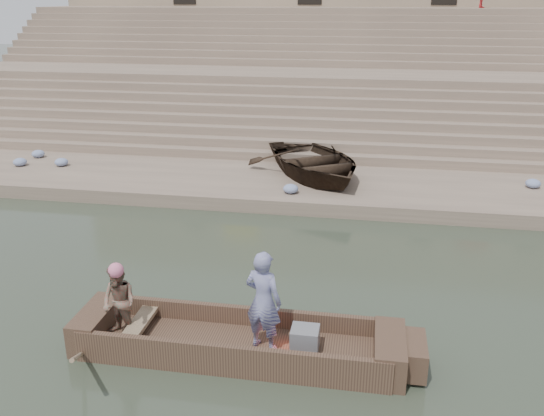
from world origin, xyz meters
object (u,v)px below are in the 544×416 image
(standing_man, at_px, (263,301))
(television, at_px, (304,339))
(rowing_man, at_px, (119,302))
(beached_rowboat, at_px, (314,161))
(main_rowboat, at_px, (237,348))

(standing_man, xyz_separation_m, television, (0.68, 0.05, -0.68))
(standing_man, bearing_deg, television, -157.42)
(standing_man, distance_m, rowing_man, 2.48)
(beached_rowboat, bearing_deg, television, -115.66)
(television, distance_m, beached_rowboat, 9.34)
(standing_man, xyz_separation_m, rowing_man, (-2.47, -0.10, -0.21))
(standing_man, xyz_separation_m, beached_rowboat, (-0.14, 9.35, -0.21))
(rowing_man, xyz_separation_m, beached_rowboat, (2.34, 9.44, 0.00))
(main_rowboat, distance_m, beached_rowboat, 9.33)
(standing_man, relative_size, rowing_man, 1.32)
(standing_man, bearing_deg, rowing_man, 20.29)
(main_rowboat, relative_size, television, 10.87)
(beached_rowboat, bearing_deg, standing_man, -119.82)
(rowing_man, bearing_deg, main_rowboat, 27.16)
(main_rowboat, height_order, television, television)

